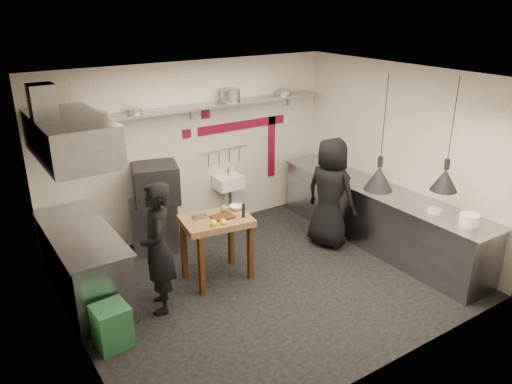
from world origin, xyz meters
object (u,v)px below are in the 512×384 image
green_bin (112,326)px  prep_table (217,248)px  combi_oven (156,183)px  chef_left (158,248)px  oven_stand (154,224)px  chef_right (330,193)px

green_bin → prep_table: bearing=19.9°
combi_oven → chef_left: bearing=-96.9°
green_bin → chef_left: 1.03m
combi_oven → prep_table: 1.45m
oven_stand → chef_right: (2.36, -1.40, 0.47)m
oven_stand → chef_right: chef_right is taller
oven_stand → chef_right: 2.79m
oven_stand → green_bin: 2.38m
oven_stand → chef_right: bearing=-14.8°
oven_stand → chef_left: chef_left is taller
oven_stand → green_bin: oven_stand is taller
combi_oven → prep_table: size_ratio=0.70×
oven_stand → green_bin: bearing=-108.4°
oven_stand → chef_right: size_ratio=0.46×
chef_left → chef_right: (2.94, 0.19, 0.03)m
oven_stand → combi_oven: (0.06, -0.07, 0.69)m
chef_left → combi_oven: bearing=176.4°
combi_oven → chef_right: (2.31, -1.33, -0.22)m
prep_table → chef_right: chef_right is taller
chef_left → chef_right: size_ratio=0.97×
oven_stand → combi_oven: 0.70m
green_bin → chef_left: bearing=26.0°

